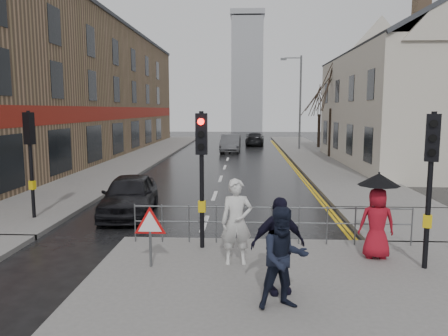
# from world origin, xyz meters

# --- Properties ---
(ground) EXTENTS (120.00, 120.00, 0.00)m
(ground) POSITION_xyz_m (0.00, 0.00, 0.00)
(ground) COLOR black
(ground) RESTS_ON ground
(near_pavement) EXTENTS (10.00, 9.00, 0.14)m
(near_pavement) POSITION_xyz_m (3.00, -3.50, 0.07)
(near_pavement) COLOR #605E5B
(near_pavement) RESTS_ON ground
(left_pavement) EXTENTS (4.00, 44.00, 0.14)m
(left_pavement) POSITION_xyz_m (-6.50, 23.00, 0.07)
(left_pavement) COLOR #605E5B
(left_pavement) RESTS_ON ground
(right_pavement) EXTENTS (4.00, 40.00, 0.14)m
(right_pavement) POSITION_xyz_m (6.50, 25.00, 0.07)
(right_pavement) COLOR #605E5B
(right_pavement) RESTS_ON ground
(pavement_bridge_right) EXTENTS (4.00, 4.20, 0.14)m
(pavement_bridge_right) POSITION_xyz_m (6.50, 3.00, 0.07)
(pavement_bridge_right) COLOR #605E5B
(pavement_bridge_right) RESTS_ON ground
(building_left_terrace) EXTENTS (8.00, 42.00, 10.00)m
(building_left_terrace) POSITION_xyz_m (-12.00, 22.00, 5.00)
(building_left_terrace) COLOR #937254
(building_left_terrace) RESTS_ON ground
(building_right_cream) EXTENTS (9.00, 16.40, 10.10)m
(building_right_cream) POSITION_xyz_m (12.00, 18.00, 4.78)
(building_right_cream) COLOR beige
(building_right_cream) RESTS_ON ground
(church_tower) EXTENTS (5.00, 5.00, 18.00)m
(church_tower) POSITION_xyz_m (1.50, 62.00, 9.00)
(church_tower) COLOR #989AA0
(church_tower) RESTS_ON ground
(traffic_signal_near_left) EXTENTS (0.28, 0.27, 3.40)m
(traffic_signal_near_left) POSITION_xyz_m (0.20, 0.20, 2.46)
(traffic_signal_near_left) COLOR black
(traffic_signal_near_left) RESTS_ON near_pavement
(traffic_signal_near_right) EXTENTS (0.34, 0.33, 3.40)m
(traffic_signal_near_right) POSITION_xyz_m (5.20, -1.00, 2.46)
(traffic_signal_near_right) COLOR black
(traffic_signal_near_right) RESTS_ON near_pavement
(traffic_signal_far_left) EXTENTS (0.34, 0.33, 3.40)m
(traffic_signal_far_left) POSITION_xyz_m (-5.50, 3.00, 2.46)
(traffic_signal_far_left) COLOR black
(traffic_signal_far_left) RESTS_ON left_pavement
(guard_railing_front) EXTENTS (7.14, 0.04, 1.00)m
(guard_railing_front) POSITION_xyz_m (1.95, 0.60, 0.86)
(guard_railing_front) COLOR #595B5E
(guard_railing_front) RESTS_ON near_pavement
(warning_sign) EXTENTS (0.80, 0.07, 1.35)m
(warning_sign) POSITION_xyz_m (-0.80, -1.21, 1.04)
(warning_sign) COLOR #595B5E
(warning_sign) RESTS_ON near_pavement
(street_lamp) EXTENTS (1.83, 0.25, 8.00)m
(street_lamp) POSITION_xyz_m (5.82, 28.00, 4.71)
(street_lamp) COLOR #595B5E
(street_lamp) RESTS_ON right_pavement
(tree_near) EXTENTS (2.40, 2.40, 6.58)m
(tree_near) POSITION_xyz_m (7.50, 22.00, 5.14)
(tree_near) COLOR #2D2219
(tree_near) RESTS_ON right_pavement
(tree_far) EXTENTS (2.40, 2.40, 5.64)m
(tree_far) POSITION_xyz_m (8.00, 30.00, 4.42)
(tree_far) COLOR #2D2219
(tree_far) RESTS_ON right_pavement
(pedestrian_a) EXTENTS (0.74, 0.53, 1.92)m
(pedestrian_a) POSITION_xyz_m (1.08, -0.92, 1.10)
(pedestrian_a) COLOR silver
(pedestrian_a) RESTS_ON near_pavement
(pedestrian_b) EXTENTS (1.01, 0.87, 1.80)m
(pedestrian_b) POSITION_xyz_m (1.94, -3.09, 1.04)
(pedestrian_b) COLOR black
(pedestrian_b) RESTS_ON near_pavement
(pedestrian_with_umbrella) EXTENTS (0.96, 0.96, 2.00)m
(pedestrian_with_umbrella) POSITION_xyz_m (4.32, -0.37, 1.24)
(pedestrian_with_umbrella) COLOR maroon
(pedestrian_with_umbrella) RESTS_ON near_pavement
(pedestrian_d) EXTENTS (1.16, 0.77, 1.83)m
(pedestrian_d) POSITION_xyz_m (1.89, -2.42, 1.06)
(pedestrian_d) COLOR black
(pedestrian_d) RESTS_ON near_pavement
(car_parked) EXTENTS (1.99, 4.20, 1.39)m
(car_parked) POSITION_xyz_m (-2.65, 4.00, 0.69)
(car_parked) COLOR black
(car_parked) RESTS_ON ground
(car_mid) EXTENTS (1.67, 4.52, 1.48)m
(car_mid) POSITION_xyz_m (0.03, 26.19, 0.74)
(car_mid) COLOR #484A4E
(car_mid) RESTS_ON ground
(car_far) EXTENTS (2.00, 4.49, 1.28)m
(car_far) POSITION_xyz_m (2.22, 33.32, 0.64)
(car_far) COLOR black
(car_far) RESTS_ON ground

